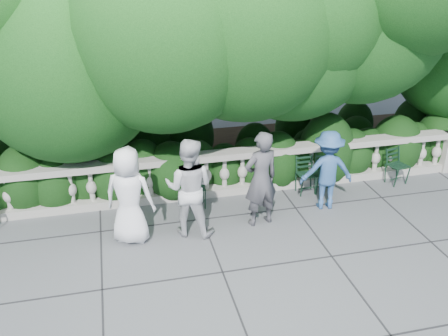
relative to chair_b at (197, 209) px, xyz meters
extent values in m
plane|color=#4E5056|center=(0.53, -1.23, 0.00)|extent=(90.00, 90.00, 0.00)
cube|color=#9E998E|center=(0.53, 0.57, 0.09)|extent=(12.00, 0.32, 0.18)
cube|color=#9E998E|center=(0.53, 0.57, 0.93)|extent=(12.00, 0.36, 0.14)
cylinder|color=#3F3023|center=(-3.47, 2.17, 1.40)|extent=(0.40, 0.40, 2.80)
ellipsoid|color=#0E330F|center=(-3.47, 1.73, 3.68)|extent=(5.28, 5.28, 3.96)
cylinder|color=#3F3023|center=(0.03, 2.77, 1.70)|extent=(0.40, 0.40, 3.40)
cylinder|color=#3F3023|center=(3.53, 2.07, 1.50)|extent=(0.40, 0.40, 3.00)
ellipsoid|color=#0E330F|center=(3.53, 1.61, 3.92)|extent=(5.52, 5.52, 4.14)
cylinder|color=#3F3023|center=(6.53, 2.57, 1.30)|extent=(0.40, 0.40, 2.60)
ellipsoid|color=#0E330F|center=(6.53, 2.17, 3.40)|extent=(4.80, 4.80, 3.60)
imported|color=white|center=(-1.38, -0.84, 0.93)|extent=(1.06, 0.88, 1.86)
imported|color=#48464C|center=(1.12, -0.81, 0.97)|extent=(0.79, 0.61, 1.93)
imported|color=silver|center=(-0.28, -0.83, 0.96)|extent=(1.14, 1.03, 1.92)
imported|color=#2E548B|center=(2.65, -0.48, 0.84)|extent=(1.17, 0.77, 1.69)
camera|label=1|loc=(-1.55, -8.98, 5.17)|focal=40.00mm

